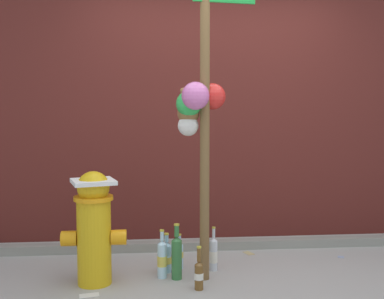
{
  "coord_description": "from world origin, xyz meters",
  "views": [
    {
      "loc": [
        -0.63,
        -3.01,
        1.26
      ],
      "look_at": [
        -0.33,
        0.35,
        1.0
      ],
      "focal_mm": 42.42,
      "sensor_mm": 36.0,
      "label": 1
    }
  ],
  "objects_px": {
    "fire_hydrant": "(94,225)",
    "bottle_3": "(167,257)",
    "memorial_post": "(200,75)",
    "bottle_5": "(214,254)",
    "bottle_4": "(199,274)",
    "bottle_0": "(177,256)",
    "bottle_2": "(162,259)",
    "bottle_1": "(180,254)"
  },
  "relations": [
    {
      "from": "memorial_post",
      "to": "bottle_5",
      "type": "relative_size",
      "value": 7.33
    },
    {
      "from": "memorial_post",
      "to": "bottle_1",
      "type": "bearing_deg",
      "value": 118.65
    },
    {
      "from": "bottle_4",
      "to": "bottle_2",
      "type": "bearing_deg",
      "value": 134.51
    },
    {
      "from": "fire_hydrant",
      "to": "bottle_3",
      "type": "distance_m",
      "value": 0.66
    },
    {
      "from": "bottle_1",
      "to": "bottle_4",
      "type": "xyz_separation_m",
      "value": [
        0.11,
        -0.46,
        -0.0
      ]
    },
    {
      "from": "bottle_0",
      "to": "bottle_3",
      "type": "height_order",
      "value": "bottle_0"
    },
    {
      "from": "bottle_0",
      "to": "bottle_2",
      "type": "relative_size",
      "value": 1.14
    },
    {
      "from": "fire_hydrant",
      "to": "bottle_5",
      "type": "relative_size",
      "value": 2.38
    },
    {
      "from": "memorial_post",
      "to": "bottle_3",
      "type": "height_order",
      "value": "memorial_post"
    },
    {
      "from": "bottle_0",
      "to": "bottle_1",
      "type": "height_order",
      "value": "bottle_0"
    },
    {
      "from": "memorial_post",
      "to": "bottle_4",
      "type": "height_order",
      "value": "memorial_post"
    },
    {
      "from": "bottle_1",
      "to": "memorial_post",
      "type": "bearing_deg",
      "value": -61.35
    },
    {
      "from": "fire_hydrant",
      "to": "bottle_5",
      "type": "xyz_separation_m",
      "value": [
        0.92,
        0.21,
        -0.31
      ]
    },
    {
      "from": "bottle_4",
      "to": "fire_hydrant",
      "type": "bearing_deg",
      "value": 166.2
    },
    {
      "from": "bottle_0",
      "to": "bottle_2",
      "type": "height_order",
      "value": "bottle_0"
    },
    {
      "from": "memorial_post",
      "to": "bottle_5",
      "type": "distance_m",
      "value": 1.44
    },
    {
      "from": "bottle_2",
      "to": "bottle_3",
      "type": "xyz_separation_m",
      "value": [
        0.04,
        0.12,
        -0.02
      ]
    },
    {
      "from": "fire_hydrant",
      "to": "bottle_0",
      "type": "xyz_separation_m",
      "value": [
        0.62,
        0.04,
        -0.26
      ]
    },
    {
      "from": "bottle_3",
      "to": "bottle_5",
      "type": "height_order",
      "value": "bottle_5"
    },
    {
      "from": "bottle_0",
      "to": "bottle_4",
      "type": "distance_m",
      "value": 0.28
    },
    {
      "from": "bottle_0",
      "to": "bottle_1",
      "type": "bearing_deg",
      "value": 81.07
    },
    {
      "from": "fire_hydrant",
      "to": "bottle_4",
      "type": "relative_size",
      "value": 2.66
    },
    {
      "from": "memorial_post",
      "to": "bottle_2",
      "type": "xyz_separation_m",
      "value": [
        -0.29,
        0.05,
        -1.4
      ]
    },
    {
      "from": "bottle_1",
      "to": "bottle_4",
      "type": "relative_size",
      "value": 0.9
    },
    {
      "from": "fire_hydrant",
      "to": "bottle_3",
      "type": "height_order",
      "value": "fire_hydrant"
    },
    {
      "from": "memorial_post",
      "to": "bottle_0",
      "type": "distance_m",
      "value": 1.39
    },
    {
      "from": "memorial_post",
      "to": "bottle_1",
      "type": "xyz_separation_m",
      "value": [
        -0.14,
        0.25,
        -1.44
      ]
    },
    {
      "from": "fire_hydrant",
      "to": "bottle_2",
      "type": "xyz_separation_m",
      "value": [
        0.5,
        0.08,
        -0.29
      ]
    },
    {
      "from": "fire_hydrant",
      "to": "bottle_4",
      "type": "height_order",
      "value": "fire_hydrant"
    },
    {
      "from": "memorial_post",
      "to": "bottle_0",
      "type": "bearing_deg",
      "value": 175.79
    },
    {
      "from": "bottle_1",
      "to": "bottle_0",
      "type": "bearing_deg",
      "value": -98.93
    },
    {
      "from": "fire_hydrant",
      "to": "bottle_1",
      "type": "distance_m",
      "value": 0.78
    },
    {
      "from": "bottle_5",
      "to": "bottle_4",
      "type": "bearing_deg",
      "value": -112.09
    },
    {
      "from": "bottle_2",
      "to": "bottle_4",
      "type": "xyz_separation_m",
      "value": [
        0.26,
        -0.26,
        -0.03
      ]
    },
    {
      "from": "bottle_4",
      "to": "bottle_5",
      "type": "bearing_deg",
      "value": 67.91
    },
    {
      "from": "memorial_post",
      "to": "bottle_0",
      "type": "height_order",
      "value": "memorial_post"
    },
    {
      "from": "memorial_post",
      "to": "fire_hydrant",
      "type": "xyz_separation_m",
      "value": [
        -0.79,
        -0.03,
        -1.11
      ]
    },
    {
      "from": "bottle_1",
      "to": "bottle_5",
      "type": "bearing_deg",
      "value": -13.99
    },
    {
      "from": "memorial_post",
      "to": "bottle_5",
      "type": "bearing_deg",
      "value": 53.85
    },
    {
      "from": "fire_hydrant",
      "to": "bottle_2",
      "type": "relative_size",
      "value": 2.24
    },
    {
      "from": "fire_hydrant",
      "to": "bottle_2",
      "type": "bearing_deg",
      "value": 8.54
    },
    {
      "from": "bottle_0",
      "to": "bottle_2",
      "type": "bearing_deg",
      "value": 161.78
    }
  ]
}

